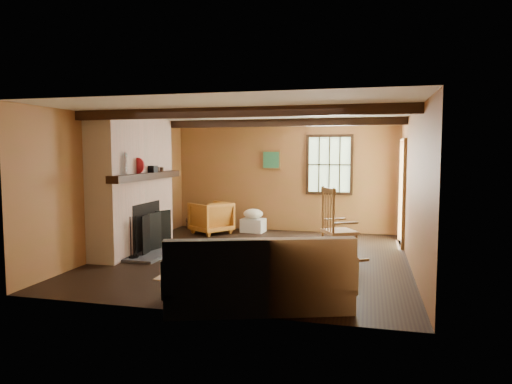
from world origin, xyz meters
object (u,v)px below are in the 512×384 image
(rocking_chair, at_px, (337,229))
(laundry_basket, at_px, (253,225))
(fireplace, at_px, (135,190))
(armchair, at_px, (211,218))
(sofa, at_px, (259,280))

(rocking_chair, xyz_separation_m, laundry_basket, (-1.98, 2.19, -0.36))
(fireplace, bearing_deg, armchair, 69.36)
(fireplace, height_order, laundry_basket, fireplace)
(fireplace, xyz_separation_m, armchair, (0.74, 1.97, -0.75))
(rocking_chair, xyz_separation_m, armchair, (-2.84, 1.80, -0.16))
(armchair, bearing_deg, rocking_chair, 92.65)
(armchair, bearing_deg, sofa, 61.10)
(laundry_basket, height_order, armchair, armchair)
(laundry_basket, relative_size, armchair, 0.65)
(sofa, bearing_deg, rocking_chair, 55.83)
(rocking_chair, height_order, sofa, rocking_chair)
(fireplace, relative_size, armchair, 3.12)
(fireplace, relative_size, rocking_chair, 1.98)
(rocking_chair, height_order, armchair, rocking_chair)
(rocking_chair, bearing_deg, armchair, 28.30)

